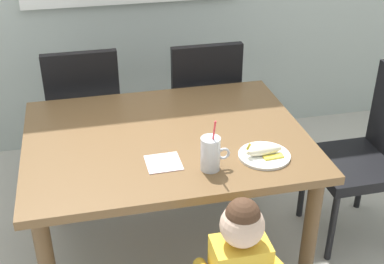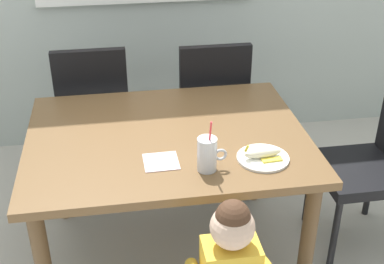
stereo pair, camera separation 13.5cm
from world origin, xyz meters
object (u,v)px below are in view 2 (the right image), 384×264
Objects in this scene: paper_napkin at (161,162)px; dining_chair_far at (379,155)px; milk_cup at (207,156)px; snack_plate at (263,158)px; dining_chair_right at (211,103)px; dining_chair_left at (94,108)px; peeled_banana at (263,153)px; dining_table at (168,152)px.

dining_chair_far is at bearing 10.46° from paper_napkin.
milk_cup is 0.27m from snack_plate.
dining_chair_left is at bearing -3.61° from dining_chair_right.
snack_plate reaches higher than paper_napkin.
dining_chair_right is 1.00× the size of dining_chair_far.
paper_napkin is (-0.44, 0.05, -0.03)m from peeled_banana.
dining_chair_far is (1.10, -0.03, -0.11)m from dining_table.
paper_napkin is at bearing 66.82° from dining_chair_right.
peeled_banana reaches higher than dining_table.
dining_chair_left is 4.17× the size of snack_plate.
dining_chair_left is 1.00× the size of dining_chair_far.
dining_chair_far is at bearing 151.73° from dining_chair_left.
dining_chair_left is 1.67m from dining_chair_far.
dining_chair_right is at bearing 91.89° from snack_plate.
dining_table is 0.50m from peeled_banana.
peeled_banana reaches higher than paper_napkin.
paper_napkin is (-0.44, 0.05, -0.00)m from snack_plate.
paper_napkin is at bearing -103.01° from dining_table.
snack_plate reaches higher than dining_table.
milk_cup is at bearing 114.47° from dining_chair_left.
dining_table is 1.38× the size of dining_chair_left.
peeled_banana is (0.03, -1.01, 0.24)m from dining_chair_right.
dining_chair_left is 1.31m from snack_plate.
dining_chair_left is 0.72m from dining_chair_right.
dining_chair_left is at bearing 115.52° from dining_table.
snack_plate is at bearing -36.55° from dining_table.
paper_napkin is (0.31, -1.00, 0.21)m from dining_chair_left.
peeled_banana reaches higher than snack_plate.
dining_chair_left is 1.07m from paper_napkin.
dining_table is 0.26m from paper_napkin.
snack_plate is at bearing 125.60° from dining_chair_left.
milk_cup reaches higher than dining_chair_far.
snack_plate is (-0.71, -0.26, 0.22)m from dining_chair_far.
snack_plate is at bearing 91.89° from dining_chair_right.
dining_chair_far is 4.17× the size of snack_plate.
peeled_banana is (-0.72, -0.26, 0.24)m from dining_chair_far.
dining_chair_far is at bearing 135.16° from dining_chair_right.
snack_plate is (0.39, -0.29, 0.10)m from dining_table.
milk_cup reaches higher than dining_chair_right.
dining_chair_far is 6.40× the size of paper_napkin.
snack_plate is at bearing 8.86° from milk_cup.
dining_chair_right is 1.06m from paper_napkin.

